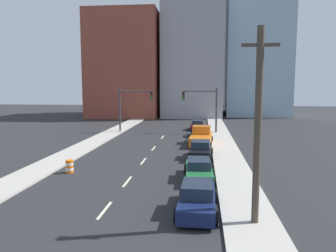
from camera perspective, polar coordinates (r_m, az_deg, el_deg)
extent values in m
cube|color=#ADA89E|center=(54.16, -6.90, 0.31)|extent=(2.66, 89.92, 0.15)
cube|color=#ADA89E|center=(52.85, 8.46, 0.13)|extent=(2.66, 89.92, 0.15)
cube|color=beige|center=(17.51, -10.97, -14.18)|extent=(0.16, 2.40, 0.01)
cube|color=beige|center=(22.14, -7.10, -9.56)|extent=(0.16, 2.40, 0.01)
cube|color=beige|center=(27.79, -4.31, -6.12)|extent=(0.16, 2.40, 0.01)
cube|color=beige|center=(33.40, -2.52, -3.89)|extent=(0.16, 2.40, 0.01)
cube|color=beige|center=(40.60, -0.98, -1.95)|extent=(0.16, 2.40, 0.01)
cube|color=brown|center=(70.44, -7.09, 10.32)|extent=(14.00, 16.00, 21.00)
cube|color=#99999E|center=(73.19, 4.40, 14.52)|extent=(12.00, 20.00, 31.92)
cube|color=#99B7CC|center=(77.91, 14.76, 13.57)|extent=(13.00, 20.00, 31.14)
cylinder|color=#38383D|center=(45.46, -8.39, 2.75)|extent=(0.24, 0.24, 6.03)
cylinder|color=#38383D|center=(44.85, -5.71, 6.08)|extent=(4.41, 0.16, 0.16)
cube|color=black|center=(44.46, -2.90, 5.29)|extent=(0.34, 0.32, 1.10)
cylinder|color=#4C0C0C|center=(44.29, -2.94, 5.72)|extent=(0.22, 0.04, 0.22)
cylinder|color=#593F0C|center=(44.30, -2.93, 5.28)|extent=(0.22, 0.04, 0.22)
cylinder|color=#26E53F|center=(44.31, -2.93, 4.84)|extent=(0.22, 0.04, 0.22)
cylinder|color=#38383D|center=(44.07, 8.42, 2.62)|extent=(0.24, 0.24, 6.03)
cylinder|color=#38383D|center=(43.92, 5.59, 6.07)|extent=(4.41, 0.16, 0.16)
cube|color=black|center=(44.00, 2.69, 5.27)|extent=(0.34, 0.32, 1.10)
cylinder|color=#4C0C0C|center=(43.83, 2.68, 5.71)|extent=(0.22, 0.04, 0.22)
cylinder|color=#593F0C|center=(43.83, 2.68, 5.27)|extent=(0.22, 0.04, 0.22)
cylinder|color=#26E53F|center=(43.84, 2.68, 4.82)|extent=(0.22, 0.04, 0.22)
cylinder|color=#473D33|center=(14.87, 15.36, -0.51)|extent=(0.32, 0.32, 8.82)
cube|color=#473D33|center=(14.85, 15.82, 13.44)|extent=(1.60, 0.14, 0.14)
cylinder|color=orange|center=(25.12, -16.75, -7.60)|extent=(0.56, 0.56, 0.19)
cylinder|color=white|center=(25.08, -16.76, -7.18)|extent=(0.56, 0.56, 0.19)
cylinder|color=orange|center=(25.03, -16.78, -6.76)|extent=(0.56, 0.56, 0.19)
cylinder|color=white|center=(24.99, -16.79, -6.33)|extent=(0.56, 0.56, 0.19)
cylinder|color=orange|center=(24.95, -16.81, -5.91)|extent=(0.56, 0.56, 0.19)
cube|color=#141E47|center=(16.87, 5.14, -12.98)|extent=(1.85, 4.72, 0.68)
cube|color=#1E2838|center=(16.66, 5.16, -10.86)|extent=(1.58, 2.14, 0.63)
cylinder|color=black|center=(18.35, 2.44, -11.88)|extent=(0.24, 0.72, 0.71)
cylinder|color=black|center=(18.29, 8.21, -12.01)|extent=(0.24, 0.72, 0.71)
cylinder|color=black|center=(15.64, 1.48, -15.29)|extent=(0.24, 0.72, 0.71)
cylinder|color=black|center=(15.58, 8.35, -15.46)|extent=(0.24, 0.72, 0.71)
cube|color=#1E6033|center=(22.51, 5.39, -7.97)|extent=(1.95, 4.78, 0.63)
cube|color=#1E2838|center=(22.36, 5.41, -6.47)|extent=(1.62, 2.18, 0.58)
cylinder|color=black|center=(23.95, 3.09, -7.45)|extent=(0.25, 0.67, 0.66)
cylinder|color=black|center=(24.01, 7.43, -7.46)|extent=(0.25, 0.67, 0.66)
cylinder|color=black|center=(21.14, 3.06, -9.41)|extent=(0.25, 0.67, 0.66)
cylinder|color=black|center=(21.21, 7.99, -9.41)|extent=(0.25, 0.67, 0.66)
cube|color=black|center=(28.89, 5.73, -4.53)|extent=(1.99, 4.38, 0.71)
cube|color=#1E2838|center=(28.76, 5.74, -3.21)|extent=(1.65, 2.01, 0.65)
cylinder|color=black|center=(30.29, 4.14, -4.36)|extent=(0.26, 0.71, 0.69)
cylinder|color=black|center=(30.20, 7.61, -4.44)|extent=(0.26, 0.71, 0.69)
cylinder|color=black|center=(27.70, 3.66, -5.43)|extent=(0.26, 0.71, 0.69)
cylinder|color=black|center=(27.60, 7.46, -5.52)|extent=(0.26, 0.71, 0.69)
cube|color=orange|center=(35.47, 5.77, -2.25)|extent=(2.49, 6.07, 0.88)
cube|color=orange|center=(36.22, 5.87, -0.65)|extent=(1.99, 1.89, 0.88)
cylinder|color=black|center=(37.41, 4.25, -2.20)|extent=(0.26, 0.70, 0.69)
cylinder|color=black|center=(37.29, 7.64, -2.27)|extent=(0.26, 0.70, 0.69)
cylinder|color=black|center=(33.79, 3.69, -3.18)|extent=(0.26, 0.70, 0.69)
cylinder|color=black|center=(33.64, 7.44, -3.27)|extent=(0.26, 0.70, 0.69)
cube|color=slate|center=(41.24, 5.54, -1.15)|extent=(2.00, 4.42, 0.59)
cube|color=#1E2838|center=(41.17, 5.55, -0.36)|extent=(1.70, 2.01, 0.57)
cylinder|color=black|center=(42.59, 4.19, -1.06)|extent=(0.24, 0.73, 0.72)
cylinder|color=black|center=(42.63, 6.79, -1.09)|extent=(0.24, 0.73, 0.72)
cylinder|color=black|center=(39.91, 4.19, -1.60)|extent=(0.24, 0.73, 0.72)
cylinder|color=black|center=(39.96, 6.96, -1.62)|extent=(0.24, 0.73, 0.72)
cube|color=maroon|center=(47.47, 5.14, -0.09)|extent=(1.80, 4.34, 0.63)
cube|color=#1E2838|center=(47.40, 5.15, 0.64)|extent=(1.57, 1.96, 0.59)
cylinder|color=black|center=(48.84, 4.08, -0.08)|extent=(0.23, 0.65, 0.65)
cylinder|color=black|center=(48.82, 6.22, -0.10)|extent=(0.23, 0.65, 0.65)
cylinder|color=black|center=(46.17, 3.99, -0.48)|extent=(0.23, 0.65, 0.65)
cylinder|color=black|center=(46.16, 6.26, -0.51)|extent=(0.23, 0.65, 0.65)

